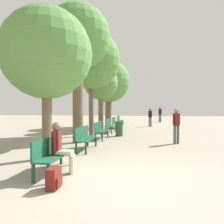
{
  "coord_description": "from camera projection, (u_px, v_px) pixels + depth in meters",
  "views": [
    {
      "loc": [
        0.33,
        -5.08,
        1.66
      ],
      "look_at": [
        -0.96,
        3.51,
        1.49
      ],
      "focal_mm": 35.0,
      "sensor_mm": 36.0,
      "label": 1
    }
  ],
  "objects": [
    {
      "name": "tree_row_1",
      "position": [
        78.0,
        39.0,
        10.34
      ],
      "size": [
        3.09,
        3.09,
        6.57
      ],
      "color": "brown",
      "rests_on": "ground_plane"
    },
    {
      "name": "pedestrian_near",
      "position": [
        150.0,
        116.0,
        19.23
      ],
      "size": [
        0.33,
        0.25,
        1.62
      ],
      "color": "#4C4C4C",
      "rests_on": "ground_plane"
    },
    {
      "name": "tree_row_2",
      "position": [
        91.0,
        60.0,
        12.94
      ],
      "size": [
        3.45,
        3.45,
        6.23
      ],
      "color": "brown",
      "rests_on": "ground_plane"
    },
    {
      "name": "bench_row_0",
      "position": [
        52.0,
        152.0,
        5.59
      ],
      "size": [
        0.45,
        1.7,
        0.91
      ],
      "color": "#195138",
      "rests_on": "ground_plane"
    },
    {
      "name": "bench_row_1",
      "position": [
        85.0,
        136.0,
        8.59
      ],
      "size": [
        0.45,
        1.7,
        0.91
      ],
      "color": "#195138",
      "rests_on": "ground_plane"
    },
    {
      "name": "bench_row_3",
      "position": [
        109.0,
        125.0,
        14.61
      ],
      "size": [
        0.45,
        1.7,
        0.91
      ],
      "color": "#195138",
      "rests_on": "ground_plane"
    },
    {
      "name": "trash_bin",
      "position": [
        119.0,
        129.0,
        12.78
      ],
      "size": [
        0.44,
        0.44,
        0.87
      ],
      "color": "#2D5138",
      "rests_on": "ground_plane"
    },
    {
      "name": "ground_plane",
      "position": [
        130.0,
        179.0,
        5.1
      ],
      "size": [
        80.0,
        80.0,
        0.0
      ],
      "primitive_type": "plane",
      "color": "gray"
    },
    {
      "name": "person_seated",
      "position": [
        61.0,
        146.0,
        5.55
      ],
      "size": [
        0.6,
        0.34,
        1.3
      ],
      "color": "beige",
      "rests_on": "ground_plane"
    },
    {
      "name": "tree_row_4",
      "position": [
        108.0,
        81.0,
        19.04
      ],
      "size": [
        3.73,
        3.73,
        5.87
      ],
      "color": "brown",
      "rests_on": "ground_plane"
    },
    {
      "name": "bench_row_5",
      "position": [
        120.0,
        120.0,
        20.62
      ],
      "size": [
        0.45,
        1.7,
        0.91
      ],
      "color": "#195138",
      "rests_on": "ground_plane"
    },
    {
      "name": "tree_row_3",
      "position": [
        101.0,
        84.0,
        15.84
      ],
      "size": [
        2.47,
        2.47,
        4.71
      ],
      "color": "brown",
      "rests_on": "ground_plane"
    },
    {
      "name": "pedestrian_mid",
      "position": [
        160.0,
        113.0,
        25.09
      ],
      "size": [
        0.35,
        0.29,
        1.75
      ],
      "color": "#384260",
      "rests_on": "ground_plane"
    },
    {
      "name": "tree_row_0",
      "position": [
        47.0,
        54.0,
        7.07
      ],
      "size": [
        2.95,
        2.95,
        4.9
      ],
      "color": "brown",
      "rests_on": "ground_plane"
    },
    {
      "name": "pedestrian_far",
      "position": [
        176.0,
        123.0,
        10.09
      ],
      "size": [
        0.33,
        0.26,
        1.64
      ],
      "color": "#4C4C4C",
      "rests_on": "ground_plane"
    },
    {
      "name": "bench_row_4",
      "position": [
        115.0,
        122.0,
        17.62
      ],
      "size": [
        0.45,
        1.7,
        0.91
      ],
      "color": "#195138",
      "rests_on": "ground_plane"
    },
    {
      "name": "backpack",
      "position": [
        54.0,
        178.0,
        4.46
      ],
      "size": [
        0.24,
        0.37,
        0.43
      ],
      "color": "maroon",
      "rests_on": "ground_plane"
    },
    {
      "name": "bench_row_2",
      "position": [
        100.0,
        129.0,
        11.6
      ],
      "size": [
        0.45,
        1.7,
        0.91
      ],
      "color": "#195138",
      "rests_on": "ground_plane"
    }
  ]
}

